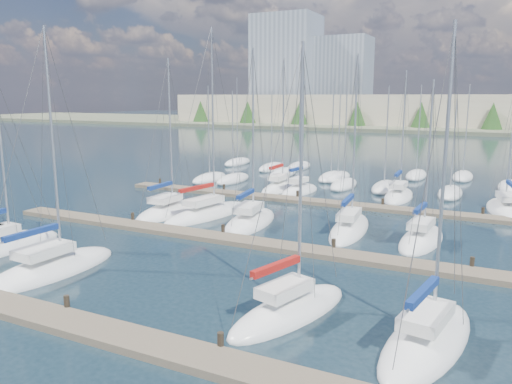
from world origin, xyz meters
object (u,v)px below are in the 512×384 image
at_px(sailboat_q, 506,210).
at_px(sailboat_h, 168,211).
at_px(sailboat_l, 421,239).
at_px(sailboat_o, 300,191).
at_px(sailboat_j, 250,221).
at_px(sailboat_n, 280,187).
at_px(sailboat_e, 427,340).
at_px(sailboat_b, 0,248).
at_px(sailboat_d, 290,311).
at_px(sailboat_i, 208,214).
at_px(sailboat_c, 52,269).
at_px(sailboat_k, 350,229).
at_px(sailboat_p, 399,196).

distance_m(sailboat_q, sailboat_h, 28.55).
bearing_deg(sailboat_l, sailboat_o, 141.60).
height_order(sailboat_j, sailboat_n, sailboat_n).
distance_m(sailboat_h, sailboat_e, 26.34).
xyz_separation_m(sailboat_b, sailboat_o, (9.91, 26.37, 0.02)).
relative_size(sailboat_d, sailboat_n, 0.90).
relative_size(sailboat_i, sailboat_n, 1.11).
xyz_separation_m(sailboat_l, sailboat_n, (-16.21, 13.39, 0.02)).
bearing_deg(sailboat_q, sailboat_e, -105.82).
distance_m(sailboat_q, sailboat_d, 28.28).
xyz_separation_m(sailboat_q, sailboat_c, (-22.71, -27.67, 0.01)).
relative_size(sailboat_c, sailboat_d, 1.11).
relative_size(sailboat_k, sailboat_o, 1.10).
bearing_deg(sailboat_d, sailboat_n, 130.90).
bearing_deg(sailboat_d, sailboat_c, -160.50).
xyz_separation_m(sailboat_b, sailboat_d, (20.01, -0.55, 0.01)).
bearing_deg(sailboat_b, sailboat_n, 77.54).
xyz_separation_m(sailboat_c, sailboat_n, (1.39, 28.54, 0.02)).
bearing_deg(sailboat_o, sailboat_n, 168.37).
xyz_separation_m(sailboat_b, sailboat_k, (18.49, 14.40, 0.02)).
relative_size(sailboat_p, sailboat_l, 1.11).
bearing_deg(sailboat_c, sailboat_l, 43.74).
height_order(sailboat_i, sailboat_o, sailboat_i).
relative_size(sailboat_q, sailboat_h, 0.90).
xyz_separation_m(sailboat_p, sailboat_o, (-9.49, -1.71, 0.01)).
distance_m(sailboat_h, sailboat_j, 7.67).
relative_size(sailboat_c, sailboat_k, 1.05).
distance_m(sailboat_p, sailboat_o, 9.65).
relative_size(sailboat_b, sailboat_o, 0.98).
distance_m(sailboat_b, sailboat_n, 28.22).
bearing_deg(sailboat_c, sailboat_p, 68.47).
bearing_deg(sailboat_e, sailboat_n, 132.63).
bearing_deg(sailboat_c, sailboat_i, 89.86).
height_order(sailboat_l, sailboat_n, sailboat_n).
height_order(sailboat_b, sailboat_p, sailboat_p).
height_order(sailboat_j, sailboat_e, sailboat_j).
bearing_deg(sailboat_e, sailboat_h, 157.67).
distance_m(sailboat_n, sailboat_o, 2.69).
xyz_separation_m(sailboat_b, sailboat_h, (3.42, 13.07, 0.00)).
relative_size(sailboat_j, sailboat_k, 1.04).
distance_m(sailboat_k, sailboat_o, 14.72).
bearing_deg(sailboat_c, sailboat_d, 6.10).
bearing_deg(sailboat_e, sailboat_j, 146.28).
distance_m(sailboat_i, sailboat_q, 25.22).
xyz_separation_m(sailboat_i, sailboat_q, (21.87, 12.56, -0.02)).
bearing_deg(sailboat_k, sailboat_n, 125.73).
distance_m(sailboat_d, sailboat_k, 15.02).
distance_m(sailboat_d, sailboat_j, 16.28).
bearing_deg(sailboat_b, sailboat_d, 1.12).
relative_size(sailboat_o, sailboat_e, 0.92).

